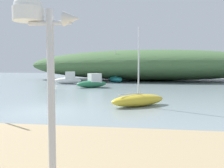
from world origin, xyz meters
TOP-DOWN VIEW (x-y plane):
  - ground_plane at (0.00, 0.00)m, footprint 120.00×120.00m
  - distant_hill at (5.17, 26.97)m, footprint 37.62×14.48m
  - mast_structure at (3.17, -7.64)m, footprint 1.10×0.50m
  - sailboat_far_left at (4.38, 2.13)m, footprint 3.30×2.90m
  - motorboat_mid_channel at (-0.74, 13.13)m, footprint 3.30×2.96m
  - motorboat_outer_mooring at (-4.73, 17.41)m, footprint 3.37×1.84m
  - sailboat_off_point at (0.39, 21.82)m, footprint 3.12×4.44m

SIDE VIEW (x-z plane):
  - ground_plane at x=0.00m, z-range 0.00..0.00m
  - sailboat_far_left at x=4.38m, z-range -1.81..2.50m
  - sailboat_off_point at x=0.39m, z-range -1.86..2.63m
  - motorboat_mid_channel at x=-0.74m, z-range -0.19..1.23m
  - motorboat_outer_mooring at x=-4.73m, z-range -0.19..1.29m
  - distant_hill at x=5.17m, z-range 0.00..4.59m
  - mast_structure at x=3.17m, z-range 1.22..4.41m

